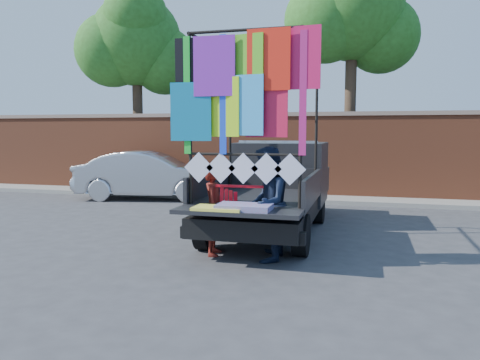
% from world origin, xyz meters
% --- Properties ---
extents(ground, '(90.00, 90.00, 0.00)m').
position_xyz_m(ground, '(0.00, 0.00, 0.00)').
color(ground, '#38383A').
rests_on(ground, ground).
extents(brick_wall, '(30.00, 0.45, 2.61)m').
position_xyz_m(brick_wall, '(0.00, 7.00, 1.33)').
color(brick_wall, '#97492B').
rests_on(brick_wall, ground).
extents(curb, '(30.00, 1.20, 0.12)m').
position_xyz_m(curb, '(0.00, 6.30, 0.06)').
color(curb, gray).
rests_on(curb, ground).
extents(tree_left, '(4.20, 3.30, 7.05)m').
position_xyz_m(tree_left, '(-6.48, 8.12, 5.12)').
color(tree_left, '#38281C').
rests_on(tree_left, ground).
extents(tree_mid, '(4.20, 3.30, 7.73)m').
position_xyz_m(tree_mid, '(1.02, 8.12, 5.70)').
color(tree_mid, '#38281C').
rests_on(tree_mid, ground).
extents(pickup_truck, '(2.26, 5.67, 3.57)m').
position_xyz_m(pickup_truck, '(-0.29, 2.38, 0.90)').
color(pickup_truck, black).
rests_on(pickup_truck, ground).
extents(sedan, '(4.56, 2.32, 1.43)m').
position_xyz_m(sedan, '(-4.73, 5.47, 0.72)').
color(sedan, silver).
rests_on(sedan, ground).
extents(woman, '(0.44, 0.60, 1.50)m').
position_xyz_m(woman, '(-0.86, -0.12, 0.75)').
color(woman, maroon).
rests_on(woman, ground).
extents(man, '(0.71, 0.90, 1.80)m').
position_xyz_m(man, '(0.04, -0.25, 0.90)').
color(man, '#151E35').
rests_on(man, ground).
extents(streamer_bundle, '(0.93, 0.09, 0.64)m').
position_xyz_m(streamer_bundle, '(-0.51, -0.19, 0.97)').
color(streamer_bundle, red).
rests_on(streamer_bundle, ground).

